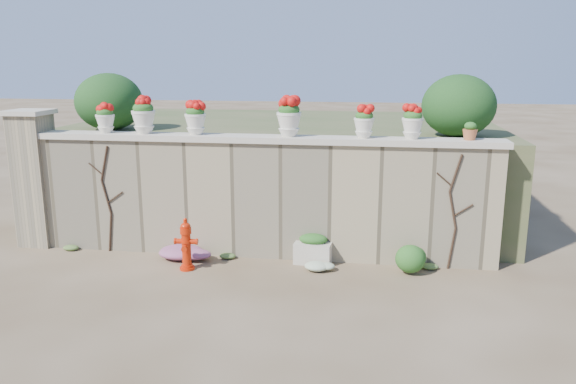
% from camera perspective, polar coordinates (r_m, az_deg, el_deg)
% --- Properties ---
extents(ground, '(80.00, 80.00, 0.00)m').
position_cam_1_polar(ground, '(8.33, -5.42, -10.41)').
color(ground, brown).
rests_on(ground, ground).
extents(stone_wall, '(8.00, 0.40, 2.00)m').
position_cam_1_polar(stone_wall, '(9.67, -2.99, -0.75)').
color(stone_wall, gray).
rests_on(stone_wall, ground).
extents(wall_cap, '(8.10, 0.52, 0.10)m').
position_cam_1_polar(wall_cap, '(9.48, -3.07, 5.42)').
color(wall_cap, beige).
rests_on(wall_cap, stone_wall).
extents(gate_pillar, '(0.72, 0.72, 2.48)m').
position_cam_1_polar(gate_pillar, '(11.20, -24.30, 1.35)').
color(gate_pillar, gray).
rests_on(gate_pillar, ground).
extents(raised_fill, '(9.00, 6.00, 2.00)m').
position_cam_1_polar(raised_fill, '(12.76, -0.12, 2.67)').
color(raised_fill, '#384C23').
rests_on(raised_fill, ground).
extents(back_shrub_left, '(1.30, 1.30, 1.10)m').
position_cam_1_polar(back_shrub_left, '(11.61, -17.71, 8.73)').
color(back_shrub_left, '#143814').
rests_on(back_shrub_left, raised_fill).
extents(back_shrub_right, '(1.30, 1.30, 1.10)m').
position_cam_1_polar(back_shrub_right, '(10.53, 16.94, 8.39)').
color(back_shrub_right, '#143814').
rests_on(back_shrub_right, raised_fill).
extents(vine_left, '(0.60, 0.04, 1.91)m').
position_cam_1_polar(vine_left, '(10.34, -17.91, -0.52)').
color(vine_left, black).
rests_on(vine_left, ground).
extents(vine_right, '(0.60, 0.04, 1.91)m').
position_cam_1_polar(vine_right, '(9.37, 16.46, -1.80)').
color(vine_right, black).
rests_on(vine_right, ground).
extents(fire_hydrant, '(0.37, 0.26, 0.86)m').
position_cam_1_polar(fire_hydrant, '(9.26, -10.30, -5.23)').
color(fire_hydrant, red).
rests_on(fire_hydrant, ground).
extents(planter_box, '(0.64, 0.41, 0.51)m').
position_cam_1_polar(planter_box, '(9.48, 2.57, -5.85)').
color(planter_box, beige).
rests_on(planter_box, ground).
extents(green_shrub, '(0.60, 0.54, 0.57)m').
position_cam_1_polar(green_shrub, '(9.20, 12.13, -6.43)').
color(green_shrub, '#1E5119').
rests_on(green_shrub, ground).
extents(magenta_clump, '(1.00, 0.67, 0.27)m').
position_cam_1_polar(magenta_clump, '(9.82, -10.57, -6.02)').
color(magenta_clump, '#C928B0').
rests_on(magenta_clump, ground).
extents(white_flowers, '(0.51, 0.41, 0.19)m').
position_cam_1_polar(white_flowers, '(9.21, 3.19, -7.40)').
color(white_flowers, white).
rests_on(white_flowers, ground).
extents(urn_pot_0, '(0.33, 0.33, 0.51)m').
position_cam_1_polar(urn_pot_0, '(10.33, -18.08, 7.14)').
color(urn_pot_0, silver).
rests_on(urn_pot_0, wall_cap).
extents(urn_pot_1, '(0.41, 0.41, 0.64)m').
position_cam_1_polar(urn_pot_1, '(10.03, -14.47, 7.55)').
color(urn_pot_1, silver).
rests_on(urn_pot_1, wall_cap).
extents(urn_pot_2, '(0.36, 0.36, 0.57)m').
position_cam_1_polar(urn_pot_2, '(9.71, -9.40, 7.42)').
color(urn_pot_2, silver).
rests_on(urn_pot_2, wall_cap).
extents(urn_pot_3, '(0.41, 0.41, 0.64)m').
position_cam_1_polar(urn_pot_3, '(9.34, 0.10, 7.60)').
color(urn_pot_3, silver).
rests_on(urn_pot_3, wall_cap).
extents(urn_pot_4, '(0.33, 0.33, 0.52)m').
position_cam_1_polar(urn_pot_4, '(9.25, 7.73, 7.06)').
color(urn_pot_4, silver).
rests_on(urn_pot_4, wall_cap).
extents(urn_pot_5, '(0.35, 0.35, 0.54)m').
position_cam_1_polar(urn_pot_5, '(9.27, 12.54, 6.94)').
color(urn_pot_5, silver).
rests_on(urn_pot_5, wall_cap).
extents(terracotta_pot, '(0.23, 0.23, 0.28)m').
position_cam_1_polar(terracotta_pot, '(9.39, 18.00, 5.82)').
color(terracotta_pot, '#A95B33').
rests_on(terracotta_pot, wall_cap).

